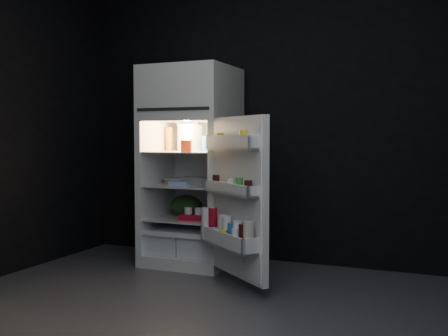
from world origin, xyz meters
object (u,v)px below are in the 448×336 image
at_px(yogurt_tray, 195,217).
at_px(fridge_door, 235,200).
at_px(refrigerator, 192,159).
at_px(milk_jug, 190,138).
at_px(egg_carton, 198,181).

bearing_deg(yogurt_tray, fridge_door, -49.15).
distance_m(refrigerator, fridge_door, 0.95).
relative_size(milk_jug, yogurt_tray, 0.91).
bearing_deg(milk_jug, fridge_door, -23.56).
height_order(refrigerator, yogurt_tray, refrigerator).
relative_size(fridge_door, yogurt_tray, 4.62).
height_order(egg_carton, yogurt_tray, egg_carton).
relative_size(fridge_door, egg_carton, 3.85).
distance_m(fridge_door, egg_carton, 0.81).
xyz_separation_m(milk_jug, yogurt_tray, (0.16, -0.22, -0.69)).
bearing_deg(egg_carton, fridge_door, -53.33).
distance_m(fridge_door, yogurt_tray, 0.75).
bearing_deg(yogurt_tray, milk_jug, 114.53).
bearing_deg(milk_jug, refrigerator, -25.46).
xyz_separation_m(refrigerator, egg_carton, (0.09, -0.06, -0.19)).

